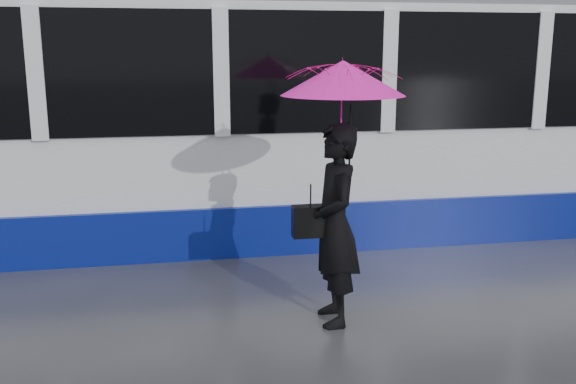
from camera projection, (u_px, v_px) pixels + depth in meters
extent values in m
plane|color=#27272C|center=(271.00, 294.00, 6.59)|extent=(90.00, 90.00, 0.00)
cube|color=#3F3D38|center=(249.00, 243.00, 8.30)|extent=(34.00, 0.07, 0.02)
cube|color=#3F3D38|center=(237.00, 216.00, 9.68)|extent=(34.00, 0.07, 0.02)
imported|color=black|center=(335.00, 225.00, 5.75)|extent=(0.45, 0.68, 1.84)
imported|color=#E71380|center=(342.00, 112.00, 5.54)|extent=(1.02, 1.04, 0.92)
cone|color=#E71380|center=(343.00, 78.00, 5.48)|extent=(1.10, 1.10, 0.30)
cylinder|color=black|center=(343.00, 57.00, 5.44)|extent=(0.01, 0.01, 0.07)
cylinder|color=black|center=(350.00, 150.00, 5.65)|extent=(0.02, 0.02, 0.80)
cube|color=black|center=(310.00, 221.00, 5.72)|extent=(0.33, 0.15, 0.28)
cylinder|color=black|center=(311.00, 196.00, 5.67)|extent=(0.01, 0.01, 0.18)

